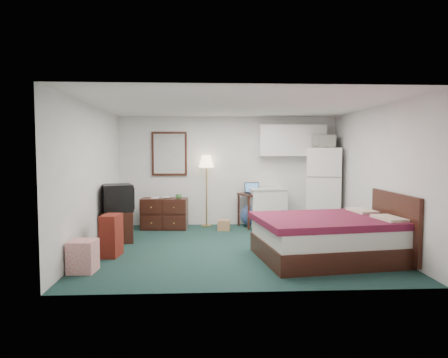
{
  "coord_description": "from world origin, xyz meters",
  "views": [
    {
      "loc": [
        -0.57,
        -6.96,
        1.71
      ],
      "look_at": [
        -0.21,
        0.11,
        1.21
      ],
      "focal_mm": 32.0,
      "sensor_mm": 36.0,
      "label": 1
    }
  ],
  "objects": [
    {
      "name": "floor_lamp",
      "position": [
        -0.51,
        2.05,
        0.81
      ],
      "size": [
        0.42,
        0.42,
        1.62
      ],
      "primitive_type": null,
      "rotation": [
        0.0,
        0.0,
        -0.21
      ],
      "color": "tan",
      "rests_on": "floor"
    },
    {
      "name": "laptop",
      "position": [
        0.55,
        1.92,
        0.87
      ],
      "size": [
        0.4,
        0.34,
        0.24
      ],
      "primitive_type": null,
      "rotation": [
        0.0,
        0.0,
        0.2
      ],
      "color": "black",
      "rests_on": "desk"
    },
    {
      "name": "headboard",
      "position": [
        2.46,
        -0.83,
        0.55
      ],
      "size": [
        0.06,
        1.56,
        1.0
      ],
      "primitive_type": null,
      "color": "#3A1815",
      "rests_on": "walls"
    },
    {
      "name": "floor",
      "position": [
        0.0,
        0.0,
        0.0
      ],
      "size": [
        5.0,
        4.5,
        0.01
      ],
      "primitive_type": "cube",
      "color": "#132A28",
      "rests_on": "ground"
    },
    {
      "name": "suitcase",
      "position": [
        -2.07,
        -0.48,
        0.34
      ],
      "size": [
        0.31,
        0.45,
        0.68
      ],
      "primitive_type": null,
      "rotation": [
        0.0,
        0.0,
        -0.12
      ],
      "color": "#5A170E",
      "rests_on": "floor"
    },
    {
      "name": "file_bin",
      "position": [
        -1.18,
        1.76,
        0.15
      ],
      "size": [
        0.51,
        0.43,
        0.31
      ],
      "primitive_type": null,
      "rotation": [
        0.0,
        0.0,
        0.26
      ],
      "color": "slate",
      "rests_on": "floor"
    },
    {
      "name": "walls",
      "position": [
        0.0,
        0.0,
        1.25
      ],
      "size": [
        5.01,
        4.51,
        2.5
      ],
      "color": "silver",
      "rests_on": "floor"
    },
    {
      "name": "crt_tv",
      "position": [
        -2.2,
        0.65,
        0.83
      ],
      "size": [
        0.71,
        0.74,
        0.51
      ],
      "primitive_type": null,
      "rotation": [
        0.0,
        0.0,
        0.33
      ],
      "color": "black",
      "rests_on": "tv_stand"
    },
    {
      "name": "cardboard_box_a",
      "position": [
        -0.14,
        1.55,
        0.11
      ],
      "size": [
        0.28,
        0.25,
        0.22
      ],
      "primitive_type": null,
      "rotation": [
        0.0,
        0.0,
        -0.11
      ],
      "color": "#AD7D46",
      "rests_on": "floor"
    },
    {
      "name": "bed",
      "position": [
        1.37,
        -0.83,
        0.33
      ],
      "size": [
        2.27,
        1.88,
        0.66
      ],
      "primitive_type": null,
      "rotation": [
        0.0,
        0.0,
        0.14
      ],
      "color": "maroon",
      "rests_on": "floor"
    },
    {
      "name": "upper_cabinets",
      "position": [
        1.45,
        2.08,
        1.95
      ],
      "size": [
        1.5,
        0.35,
        0.7
      ],
      "primitive_type": null,
      "color": "white",
      "rests_on": "walls"
    },
    {
      "name": "fridge",
      "position": [
        2.13,
        1.82,
        0.89
      ],
      "size": [
        0.92,
        0.92,
        1.78
      ],
      "primitive_type": null,
      "rotation": [
        0.0,
        0.0,
        -0.31
      ],
      "color": "white",
      "rests_on": "floor"
    },
    {
      "name": "mirror",
      "position": [
        -1.35,
        2.22,
        1.65
      ],
      "size": [
        0.8,
        0.06,
        1.0
      ],
      "primitive_type": null,
      "color": "white",
      "rests_on": "walls"
    },
    {
      "name": "ceiling",
      "position": [
        0.0,
        0.0,
        2.5
      ],
      "size": [
        5.0,
        4.5,
        0.01
      ],
      "primitive_type": "cube",
      "color": "silver",
      "rests_on": "walls"
    },
    {
      "name": "exercise_ball",
      "position": [
        0.52,
        1.96,
        0.26
      ],
      "size": [
        0.53,
        0.53,
        0.52
      ],
      "primitive_type": "sphere",
      "rotation": [
        0.0,
        0.0,
        0.02
      ],
      "color": "#30477E",
      "rests_on": "floor"
    },
    {
      "name": "mug",
      "position": [
        -1.11,
        1.63,
        0.74
      ],
      "size": [
        0.15,
        0.13,
        0.13
      ],
      "primitive_type": "imported",
      "rotation": [
        0.0,
        0.0,
        -0.28
      ],
      "color": "#427D3B",
      "rests_on": "dresser"
    },
    {
      "name": "kitchen_counter",
      "position": [
        0.87,
        1.91,
        0.43
      ],
      "size": [
        0.82,
        0.65,
        0.85
      ],
      "primitive_type": null,
      "rotation": [
        0.0,
        0.0,
        0.08
      ],
      "color": "white",
      "rests_on": "floor"
    },
    {
      "name": "desk",
      "position": [
        0.57,
        1.93,
        0.38
      ],
      "size": [
        0.76,
        0.76,
        0.75
      ],
      "primitive_type": null,
      "rotation": [
        0.0,
        0.0,
        0.33
      ],
      "color": "#3A1815",
      "rests_on": "floor"
    },
    {
      "name": "book_a",
      "position": [
        -1.71,
        1.76,
        0.79
      ],
      "size": [
        0.17,
        0.03,
        0.23
      ],
      "primitive_type": "imported",
      "rotation": [
        0.0,
        0.0,
        -0.09
      ],
      "color": "#AD7D46",
      "rests_on": "dresser"
    },
    {
      "name": "cardboard_box_b",
      "position": [
        0.61,
        1.39,
        0.14
      ],
      "size": [
        0.28,
        0.32,
        0.28
      ],
      "primitive_type": null,
      "rotation": [
        0.0,
        0.0,
        -0.17
      ],
      "color": "#AD7D46",
      "rests_on": "floor"
    },
    {
      "name": "retail_box",
      "position": [
        -2.28,
        -1.32,
        0.23
      ],
      "size": [
        0.39,
        0.39,
        0.45
      ],
      "primitive_type": null,
      "rotation": [
        0.0,
        0.0,
        -0.08
      ],
      "color": "white",
      "rests_on": "floor"
    },
    {
      "name": "microwave",
      "position": [
        2.1,
        1.82,
        1.96
      ],
      "size": [
        0.56,
        0.39,
        0.35
      ],
      "primitive_type": "imported",
      "rotation": [
        0.0,
        0.0,
        -0.21
      ],
      "color": "white",
      "rests_on": "fridge"
    },
    {
      "name": "tv_stand",
      "position": [
        -2.21,
        0.62,
        0.29
      ],
      "size": [
        0.68,
        0.72,
        0.57
      ],
      "primitive_type": null,
      "rotation": [
        0.0,
        0.0,
        0.19
      ],
      "color": "#3A1815",
      "rests_on": "floor"
    },
    {
      "name": "dresser",
      "position": [
        -1.43,
        1.77,
        0.34
      ],
      "size": [
        1.03,
        0.53,
        0.68
      ],
      "primitive_type": null,
      "rotation": [
        0.0,
        0.0,
        -0.08
      ],
      "color": "#3A1815",
      "rests_on": "floor"
    },
    {
      "name": "book_b",
      "position": [
        -1.48,
        1.88,
        0.8
      ],
      "size": [
        0.18,
        0.08,
        0.25
      ],
      "primitive_type": "imported",
      "rotation": [
        0.0,
        0.0,
        -0.31
      ],
      "color": "#AD7D46",
      "rests_on": "dresser"
    }
  ]
}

